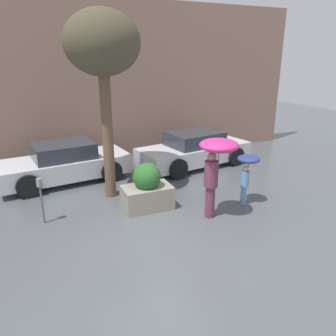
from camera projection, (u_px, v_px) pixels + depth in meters
The scene contains 9 objects.
ground_plane at pixel (148, 238), 7.50m from camera, with size 40.00×40.00×0.00m, color #51565B.
building_facade at pixel (86, 84), 12.19m from camera, with size 18.00×0.30×6.00m.
planter_box at pixel (147, 189), 8.85m from camera, with size 1.32×0.81×1.30m.
person_adult at pixel (216, 158), 8.01m from camera, with size 0.96×0.96×2.08m.
person_child at pixel (247, 168), 8.95m from camera, with size 0.62×0.62×1.42m.
parked_car_near at pixel (65, 163), 10.82m from camera, with size 4.34×2.31×1.30m.
parked_car_far at pixel (194, 150), 12.36m from camera, with size 4.53×2.45×1.30m.
street_tree at pixel (102, 47), 8.50m from camera, with size 2.01×2.01×5.16m.
parking_meter at pixel (40, 191), 7.93m from camera, with size 0.14×0.14×1.19m.
Camera 1 is at (-2.19, -6.23, 3.95)m, focal length 35.00 mm.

